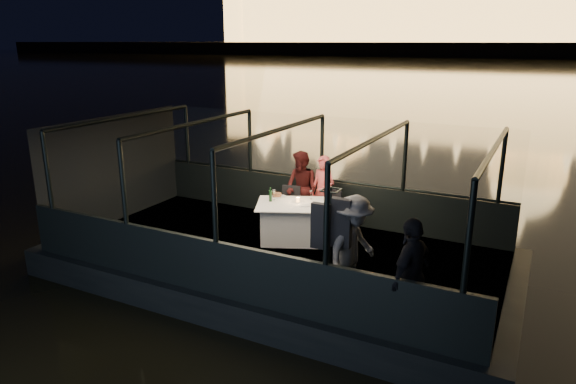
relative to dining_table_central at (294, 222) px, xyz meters
The scene contains 27 objects.
river_water 79.41m from the dining_table_central, 90.03° to the left, with size 500.00×500.00×0.00m, color black.
boat_hull 1.07m from the dining_table_central, 93.40° to the right, with size 8.60×4.40×1.00m, color black.
boat_deck 0.72m from the dining_table_central, 93.40° to the right, with size 8.00×4.00×0.04m, color black.
gunwale_port 1.41m from the dining_table_central, 91.45° to the left, with size 8.00×0.08×0.90m, color black.
gunwale_starboard 2.60m from the dining_table_central, 90.78° to the right, with size 8.00×0.08×0.90m, color black.
cabin_glass_port 1.86m from the dining_table_central, 91.45° to the left, with size 8.00×0.02×1.40m, color #99B2B2, non-canonical shape.
cabin_glass_starboard 2.87m from the dining_table_central, 90.78° to the right, with size 8.00×0.02×1.40m, color #99B2B2, non-canonical shape.
cabin_roof_glass 2.01m from the dining_table_central, 93.40° to the right, with size 8.00×4.00×0.02m, color #99B2B2, non-canonical shape.
end_wall_fore 4.15m from the dining_table_central, behind, with size 0.02×4.00×2.30m, color black, non-canonical shape.
end_wall_aft 4.08m from the dining_table_central, ahead, with size 0.02×4.00×2.30m, color black, non-canonical shape.
canopy_ribs 0.97m from the dining_table_central, 93.40° to the right, with size 8.00×4.00×2.30m, color black, non-canonical shape.
embankment 209.40m from the dining_table_central, 90.01° to the left, with size 400.00×140.00×6.00m, color #423D33.
dining_table_central is the anchor object (origin of this frame).
chair_port_left 0.82m from the dining_table_central, 126.35° to the left, with size 0.40×0.40×0.85m, color black.
chair_port_right 0.95m from the dining_table_central, 64.27° to the left, with size 0.39×0.39×0.84m, color black.
coat_stand 2.51m from the dining_table_central, 51.20° to the right, with size 0.50×0.40×1.79m, color black, non-canonical shape.
person_woman_coral 1.06m from the dining_table_central, 79.09° to the left, with size 0.56×0.37×1.54m, color #D34E4D.
person_man_maroon 1.06m from the dining_table_central, 107.28° to the left, with size 0.76×0.59×1.59m, color #3A1010.
passenger_stripe 2.56m from the dining_table_central, 43.06° to the right, with size 1.07×0.60×1.65m, color silver.
passenger_dark 3.62m from the dining_table_central, 37.72° to the right, with size 0.95×0.40×1.61m, color black.
wine_bottle 0.72m from the dining_table_central, behind, with size 0.06×0.06×0.28m, color #133517.
bread_basket 0.72m from the dining_table_central, 153.56° to the left, with size 0.18×0.18×0.07m, color brown.
amber_candle 0.44m from the dining_table_central, 85.80° to the left, with size 0.06×0.06×0.08m, color #FEA13F.
plate_near 0.45m from the dining_table_central, ahead, with size 0.25×0.25×0.02m, color white.
plate_far 0.66m from the dining_table_central, 149.47° to the left, with size 0.26×0.26×0.02m, color silver.
wine_glass_white 0.67m from the dining_table_central, behind, with size 0.07×0.07×0.21m, color silver, non-canonical shape.
wine_glass_red 0.66m from the dining_table_central, 68.48° to the left, with size 0.06×0.06×0.18m, color silver, non-canonical shape.
Camera 1 is at (4.26, -7.94, 4.31)m, focal length 32.00 mm.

